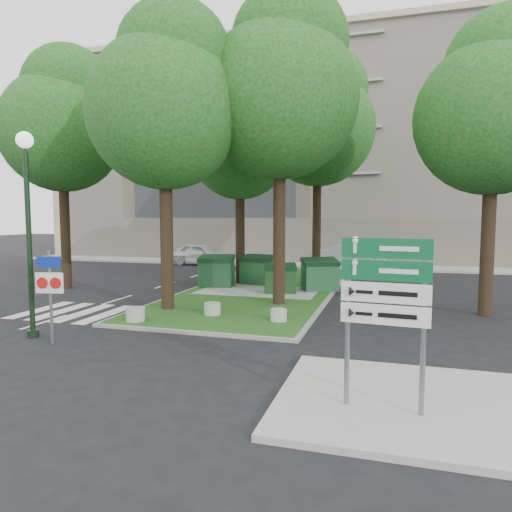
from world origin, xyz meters
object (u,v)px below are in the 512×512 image
at_px(dumpster_b, 257,270).
at_px(directional_sign, 385,297).
at_px(car_white, 201,254).
at_px(tree_median_near_left, 167,97).
at_px(tree_street_left, 64,120).
at_px(street_lamp, 28,210).
at_px(traffic_sign_pole, 50,284).
at_px(bollard_mid, 212,309).
at_px(tree_street_right, 497,103).
at_px(bollard_right, 279,315).
at_px(dumpster_a, 216,271).
at_px(car_silver, 353,255).
at_px(bollard_left, 135,314).
at_px(tree_median_far, 320,118).
at_px(tree_median_mid, 242,138).
at_px(dumpster_c, 280,278).
at_px(tree_median_near_right, 283,85).
at_px(dumpster_d, 320,275).
at_px(litter_bin, 319,271).

bearing_deg(dumpster_b, directional_sign, -57.05).
distance_m(directional_sign, car_white, 24.45).
relative_size(tree_median_near_left, tree_street_left, 0.96).
xyz_separation_m(street_lamp, traffic_sign_pole, (0.99, -0.42, -1.93)).
xyz_separation_m(dumpster_b, directional_sign, (5.95, -12.94, 1.23)).
xyz_separation_m(dumpster_b, bollard_mid, (0.47, -6.90, -0.47)).
height_order(tree_street_right, bollard_right, tree_street_right).
bearing_deg(dumpster_a, bollard_right, -62.73).
bearing_deg(car_silver, bollard_left, 170.05).
bearing_deg(bollard_left, tree_median_far, 71.58).
bearing_deg(tree_median_mid, dumpster_c, -42.75).
height_order(dumpster_a, street_lamp, street_lamp).
bearing_deg(tree_median_near_right, dumpster_d, 74.89).
xyz_separation_m(dumpster_d, car_white, (-9.50, 9.12, -0.04)).
bearing_deg(tree_median_mid, car_white, 124.97).
relative_size(tree_street_right, bollard_mid, 18.60).
bearing_deg(dumpster_a, dumpster_d, -6.12).
distance_m(tree_median_near_left, tree_street_left, 7.83).
distance_m(tree_median_far, bollard_mid, 12.99).
bearing_deg(traffic_sign_pole, tree_median_near_left, 64.79).
xyz_separation_m(dumpster_d, traffic_sign_pole, (-5.51, -9.93, 0.77)).
distance_m(bollard_left, directional_sign, 8.83).
xyz_separation_m(dumpster_b, bollard_right, (2.76, -7.16, -0.49)).
xyz_separation_m(tree_street_left, dumpster_d, (11.41, 1.88, -6.86)).
relative_size(dumpster_a, dumpster_c, 1.10).
bearing_deg(dumpster_a, bollard_mid, -79.02).
bearing_deg(car_white, tree_median_near_right, -143.43).
bearing_deg(bollard_mid, litter_bin, 78.68).
bearing_deg(street_lamp, tree_street_left, 122.73).
distance_m(tree_median_mid, bollard_mid, 9.78).
bearing_deg(bollard_left, litter_bin, 71.13).
distance_m(dumpster_a, bollard_mid, 6.06).
bearing_deg(tree_median_near_right, directional_sign, -66.42).
height_order(tree_median_far, dumpster_c, tree_median_far).
bearing_deg(car_white, bollard_right, -147.03).
height_order(tree_median_mid, bollard_right, tree_median_mid).
distance_m(tree_median_near_left, tree_median_mid, 6.53).
bearing_deg(street_lamp, dumpster_c, 59.36).
xyz_separation_m(tree_median_mid, dumpster_d, (3.91, -1.12, -6.18)).
height_order(tree_median_near_right, tree_median_mid, tree_median_near_right).
bearing_deg(bollard_left, dumpster_a, 91.18).
bearing_deg(tree_median_far, directional_sign, -77.56).
xyz_separation_m(dumpster_a, directional_sign, (7.55, -11.71, 1.20)).
height_order(tree_median_mid, tree_median_far, tree_median_far).
height_order(tree_median_near_left, dumpster_b, tree_median_near_left).
bearing_deg(dumpster_b, bollard_right, -60.61).
distance_m(tree_street_left, traffic_sign_pole, 11.70).
bearing_deg(dumpster_a, tree_median_near_left, -95.76).
xyz_separation_m(tree_median_far, litter_bin, (0.06, -0.11, -7.85)).
xyz_separation_m(bollard_mid, street_lamp, (-3.86, -3.60, 3.19)).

